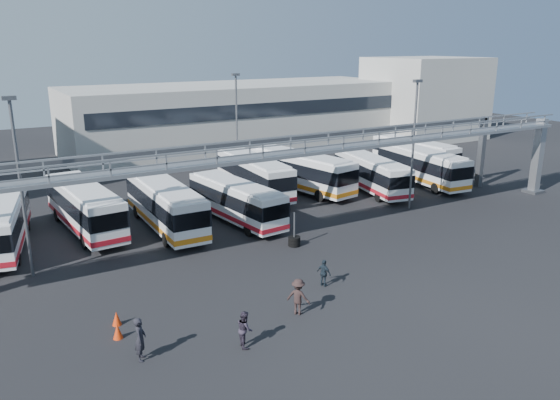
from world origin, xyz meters
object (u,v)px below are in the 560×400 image
bus_5 (254,174)px  bus_9 (414,153)px  bus_2 (85,206)px  light_pole_back (237,122)px  bus_1 (2,223)px  bus_8 (422,165)px  pedestrian_a (140,339)px  tire_stack (294,240)px  pedestrian_c (298,297)px  bus_6 (301,170)px  bus_3 (165,204)px  bus_4 (236,200)px  cone_right (117,318)px  bus_7 (371,173)px  light_pole_mid (414,138)px  pedestrian_b (245,329)px  light_pole_left (20,179)px  pedestrian_d (324,273)px  cone_left (118,331)px

bus_5 → bus_9: size_ratio=1.08×
bus_2 → light_pole_back: bearing=21.1°
bus_1 → bus_8: 35.58m
bus_8 → pedestrian_a: (-31.77, -16.08, -0.85)m
light_pole_back → tire_stack: (-4.51, -17.50, -5.34)m
bus_8 → pedestrian_c: bus_8 is taller
bus_6 → tire_stack: 14.04m
bus_5 → bus_1: bearing=-167.2°
bus_3 → bus_1: bearing=172.5°
bus_4 → bus_5: size_ratio=0.91×
bus_4 → pedestrian_c: bearing=-110.7°
cone_right → bus_6: bearing=38.0°
tire_stack → cone_right: bearing=-160.1°
bus_7 → cone_right: 29.06m
light_pole_mid → pedestrian_c: light_pole_mid is taller
bus_5 → cone_right: bearing=-130.4°
pedestrian_b → bus_8: bearing=-45.3°
light_pole_mid → bus_4: size_ratio=0.99×
bus_9 → pedestrian_b: (-31.20, -22.15, -0.91)m
light_pole_left → bus_6: light_pole_left is taller
pedestrian_d → tire_stack: tire_stack is taller
bus_1 → bus_6: bus_6 is taller
light_pole_mid → pedestrian_d: size_ratio=6.67×
light_pole_mid → pedestrian_a: size_ratio=5.27×
light_pole_left → bus_8: (34.60, 4.46, -3.91)m
light_pole_back → bus_1: 22.90m
bus_3 → pedestrian_a: 17.08m
cone_right → bus_5: bearing=46.3°
light_pole_back → bus_3: 15.01m
bus_5 → light_pole_back: bearing=83.1°
light_pole_mid → pedestrian_c: 20.84m
bus_2 → bus_6: bus_6 is taller
light_pole_mid → bus_5: light_pole_mid is taller
bus_2 → pedestrian_a: bearing=-99.2°
bus_8 → cone_right: (-31.91, -12.59, -1.48)m
bus_2 → pedestrian_b: 19.62m
bus_5 → pedestrian_b: (-12.02, -21.90, -1.04)m
bus_5 → cone_left: 24.89m
bus_3 → bus_9: 29.35m
cone_left → bus_7: bearing=28.2°
bus_9 → bus_6: bearing=-176.7°
light_pole_left → bus_3: 10.95m
bus_2 → bus_1: bearing=-175.3°
bus_1 → bus_2: 5.38m
bus_6 → pedestrian_d: size_ratio=7.64×
bus_3 → light_pole_left: bearing=-155.3°
light_pole_left → bus_2: 8.74m
bus_3 → bus_8: bus_3 is taller
light_pole_left → bus_3: bearing=23.7°
light_pole_back → tire_stack: bearing=-104.5°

